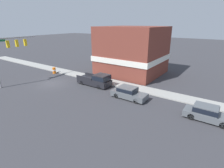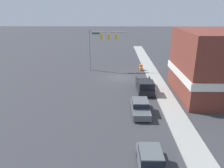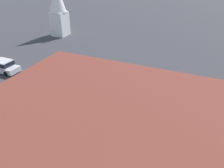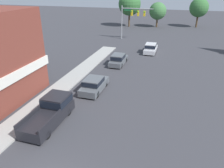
{
  "view_description": "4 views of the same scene",
  "coord_description": "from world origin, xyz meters",
  "px_view_note": "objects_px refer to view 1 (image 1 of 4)",
  "views": [
    {
      "loc": [
        16.02,
        22.74,
        9.16
      ],
      "look_at": [
        -0.25,
        11.42,
        2.14
      ],
      "focal_mm": 28.0,
      "sensor_mm": 36.0,
      "label": 1
    },
    {
      "loc": [
        0.84,
        34.73,
        11.24
      ],
      "look_at": [
        1.23,
        10.68,
        2.67
      ],
      "focal_mm": 35.0,
      "sensor_mm": 36.0,
      "label": 2
    },
    {
      "loc": [
        -15.63,
        6.2,
        12.33
      ],
      "look_at": [
        -0.52,
        12.85,
        3.04
      ],
      "focal_mm": 35.0,
      "sensor_mm": 36.0,
      "label": 3
    },
    {
      "loc": [
        6.09,
        -6.84,
        10.48
      ],
      "look_at": [
        0.83,
        10.29,
        2.27
      ],
      "focal_mm": 35.0,
      "sensor_mm": 36.0,
      "label": 4
    }
  ],
  "objects_px": {
    "car_second_ahead": "(207,113)",
    "pickup_truck_parked": "(97,80)",
    "construction_barrel": "(54,70)",
    "car_lead": "(128,92)"
  },
  "relations": [
    {
      "from": "car_second_ahead",
      "to": "pickup_truck_parked",
      "type": "xyz_separation_m",
      "value": [
        -1.52,
        -15.23,
        0.15
      ]
    },
    {
      "from": "car_second_ahead",
      "to": "car_lead",
      "type": "bearing_deg",
      "value": -91.25
    },
    {
      "from": "construction_barrel",
      "to": "car_second_ahead",
      "type": "bearing_deg",
      "value": 85.29
    },
    {
      "from": "construction_barrel",
      "to": "car_lead",
      "type": "bearing_deg",
      "value": 83.5
    },
    {
      "from": "car_second_ahead",
      "to": "pickup_truck_parked",
      "type": "height_order",
      "value": "pickup_truck_parked"
    },
    {
      "from": "pickup_truck_parked",
      "to": "construction_barrel",
      "type": "bearing_deg",
      "value": -93.33
    },
    {
      "from": "car_second_ahead",
      "to": "construction_barrel",
      "type": "relative_size",
      "value": 3.91
    },
    {
      "from": "car_second_ahead",
      "to": "pickup_truck_parked",
      "type": "bearing_deg",
      "value": -95.7
    },
    {
      "from": "car_lead",
      "to": "pickup_truck_parked",
      "type": "relative_size",
      "value": 0.84
    },
    {
      "from": "car_lead",
      "to": "construction_barrel",
      "type": "distance_m",
      "value": 17.32
    }
  ]
}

